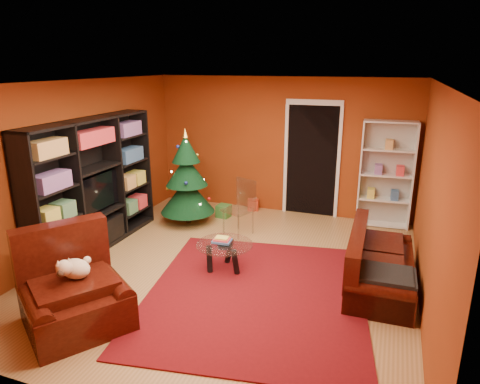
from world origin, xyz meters
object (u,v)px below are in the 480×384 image
(gift_box_red, at_px, (253,205))
(acrylic_chair, at_px, (238,210))
(sofa, at_px, (382,259))
(christmas_tree, at_px, (187,178))
(dog, at_px, (76,269))
(armchair, at_px, (75,289))
(coffee_table, at_px, (225,257))
(white_bookshelf, at_px, (386,175))
(media_unit, at_px, (94,185))
(rug, at_px, (256,293))
(gift_box_green, at_px, (224,211))

(gift_box_red, relative_size, acrylic_chair, 0.25)
(gift_box_red, xyz_separation_m, sofa, (2.53, -2.33, 0.28))
(christmas_tree, xyz_separation_m, dog, (0.27, -3.27, -0.19))
(armchair, relative_size, coffee_table, 1.42)
(gift_box_red, xyz_separation_m, armchair, (-0.63, -4.42, 0.34))
(white_bookshelf, bearing_deg, christmas_tree, -165.50)
(media_unit, bearing_deg, armchair, -58.98)
(christmas_tree, height_order, white_bookshelf, white_bookshelf)
(christmas_tree, xyz_separation_m, armchair, (0.28, -3.34, -0.41))
(white_bookshelf, relative_size, sofa, 1.09)
(media_unit, bearing_deg, gift_box_red, 54.98)
(rug, bearing_deg, gift_box_green, 120.01)
(christmas_tree, distance_m, white_bookshelf, 3.53)
(rug, distance_m, acrylic_chair, 2.09)
(sofa, bearing_deg, gift_box_green, 58.34)
(armchair, bearing_deg, gift_box_green, 31.42)
(gift_box_green, relative_size, armchair, 0.21)
(media_unit, xyz_separation_m, gift_box_red, (1.77, 2.54, -0.92))
(gift_box_green, bearing_deg, rug, -59.99)
(media_unit, relative_size, christmas_tree, 1.52)
(coffee_table, bearing_deg, sofa, 7.93)
(gift_box_red, height_order, sofa, sofa)
(media_unit, distance_m, gift_box_red, 3.23)
(rug, distance_m, gift_box_green, 2.91)
(christmas_tree, relative_size, gift_box_red, 8.38)
(media_unit, bearing_deg, christmas_tree, 59.41)
(christmas_tree, relative_size, sofa, 0.99)
(rug, distance_m, dog, 2.20)
(armchair, bearing_deg, acrylic_chair, 20.98)
(rug, xyz_separation_m, media_unit, (-2.82, 0.57, 1.01))
(christmas_tree, bearing_deg, dog, -85.25)
(media_unit, distance_m, sofa, 4.35)
(rug, height_order, dog, dog)
(gift_box_green, height_order, gift_box_red, gift_box_green)
(acrylic_chair, bearing_deg, sofa, 0.56)
(armchair, bearing_deg, sofa, -21.81)
(dog, bearing_deg, gift_box_green, 31.17)
(white_bookshelf, distance_m, armchair, 5.39)
(gift_box_green, xyz_separation_m, acrylic_chair, (0.55, -0.69, 0.31))
(christmas_tree, xyz_separation_m, sofa, (3.44, -1.25, -0.47))
(white_bookshelf, bearing_deg, media_unit, -152.17)
(gift_box_red, relative_size, armchair, 0.18)
(christmas_tree, distance_m, acrylic_chair, 1.15)
(rug, relative_size, media_unit, 1.18)
(christmas_tree, bearing_deg, rug, -45.87)
(white_bookshelf, xyz_separation_m, dog, (-3.10, -4.33, -0.28))
(christmas_tree, xyz_separation_m, coffee_table, (1.35, -1.54, -0.64))
(christmas_tree, height_order, gift_box_red, christmas_tree)
(dog, bearing_deg, media_unit, 66.66)
(white_bookshelf, bearing_deg, rug, -117.50)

